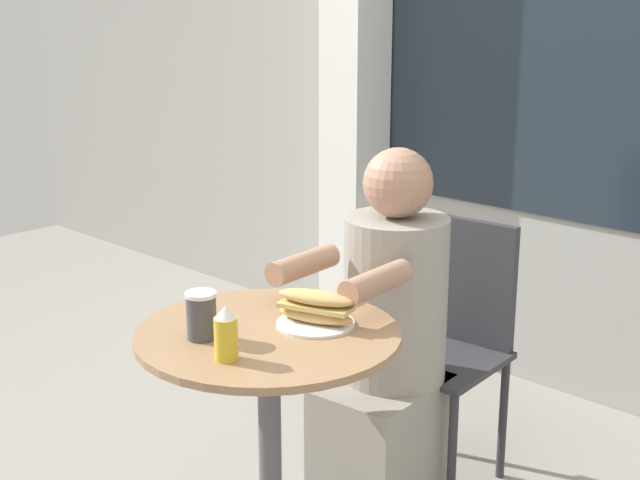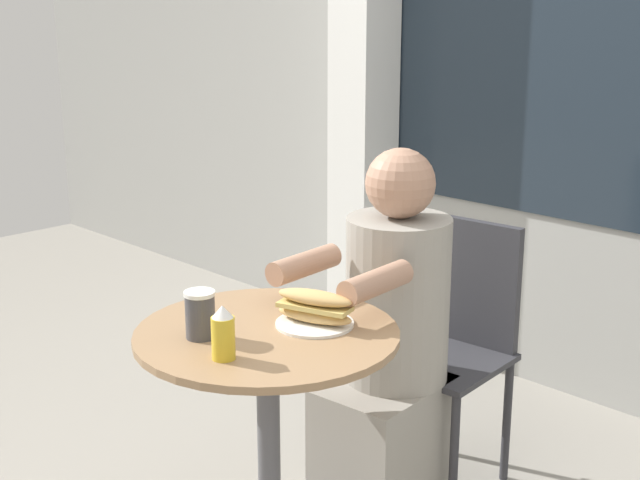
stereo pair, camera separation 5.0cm
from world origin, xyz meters
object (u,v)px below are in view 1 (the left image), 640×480
at_px(cafe_table, 269,406).
at_px(seated_diner, 388,362).
at_px(sandwich_on_plate, 316,310).
at_px(condiment_bottle, 226,334).
at_px(drink_cup, 201,315).
at_px(diner_chair, 452,327).

distance_m(cafe_table, seated_diner, 0.51).
height_order(sandwich_on_plate, condiment_bottle, condiment_bottle).
height_order(cafe_table, sandwich_on_plate, sandwich_on_plate).
bearing_deg(drink_cup, sandwich_on_plate, 61.78).
xyz_separation_m(cafe_table, diner_chair, (-0.03, 0.85, -0.03)).
height_order(drink_cup, condiment_bottle, condiment_bottle).
xyz_separation_m(diner_chair, condiment_bottle, (0.10, -1.04, 0.30)).
bearing_deg(cafe_table, condiment_bottle, -71.89).
distance_m(seated_diner, condiment_bottle, 0.77).
bearing_deg(diner_chair, condiment_bottle, 90.24).
relative_size(sandwich_on_plate, condiment_bottle, 1.67).
relative_size(diner_chair, condiment_bottle, 6.65).
xyz_separation_m(cafe_table, sandwich_on_plate, (0.06, 0.11, 0.25)).
relative_size(seated_diner, drink_cup, 9.65).
height_order(cafe_table, seated_diner, seated_diner).
height_order(diner_chair, seated_diner, seated_diner).
distance_m(seated_diner, drink_cup, 0.73).
bearing_deg(cafe_table, drink_cup, -119.36).
xyz_separation_m(cafe_table, condiment_bottle, (0.06, -0.19, 0.27)).
xyz_separation_m(seated_diner, drink_cup, (-0.06, -0.65, 0.31)).
distance_m(drink_cup, condiment_bottle, 0.15).
relative_size(cafe_table, drink_cup, 6.33).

